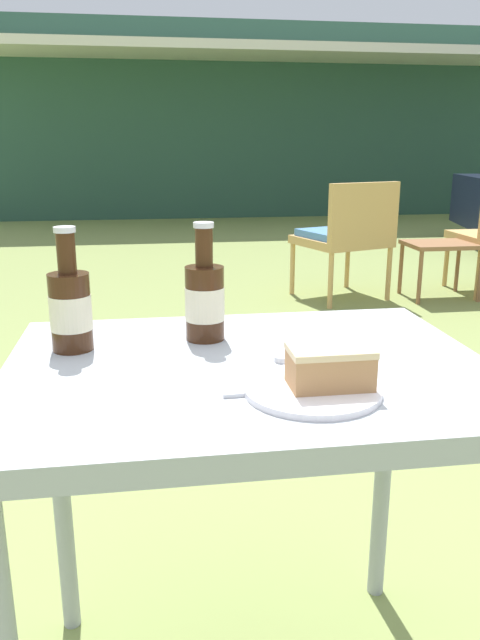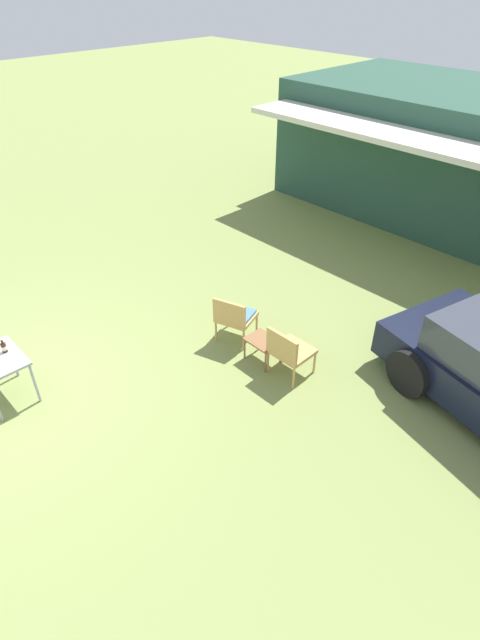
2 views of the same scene
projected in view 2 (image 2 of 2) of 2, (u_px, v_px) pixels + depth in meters
ground_plane at (11, 397)px, 7.34m from camera, size 60.00×60.00×0.00m
wicker_chair_cushioned at (235, 316)px, 8.18m from camera, size 0.72×0.71×0.86m
wicker_chair_plain at (288, 350)px, 7.45m from camera, size 0.58×0.55×0.86m
garden_side_table at (263, 343)px, 7.80m from camera, size 0.51×0.39×0.41m
cola_bottle_near at (4, 347)px, 6.98m from camera, size 0.08×0.08×0.23m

